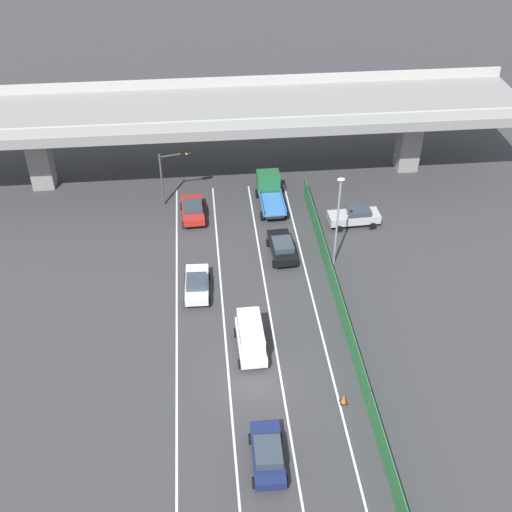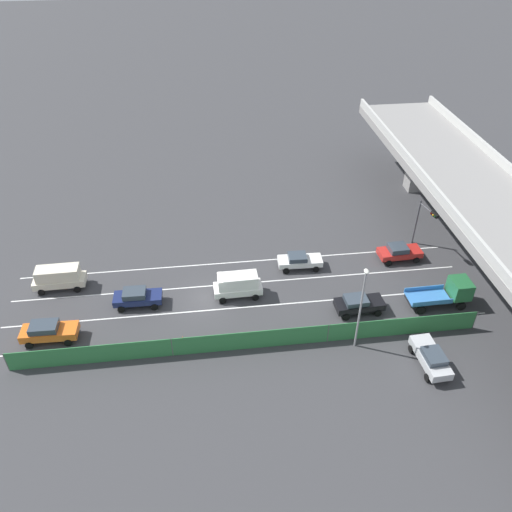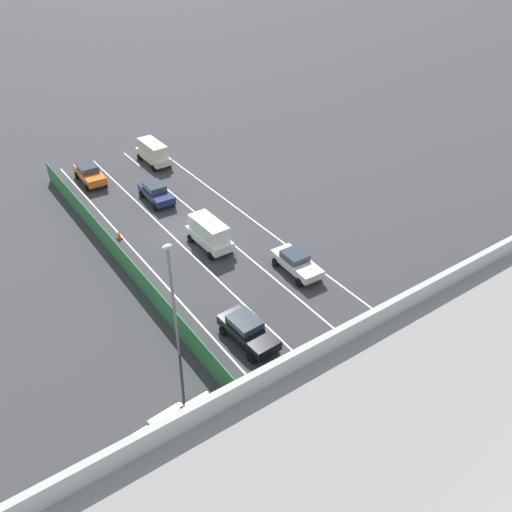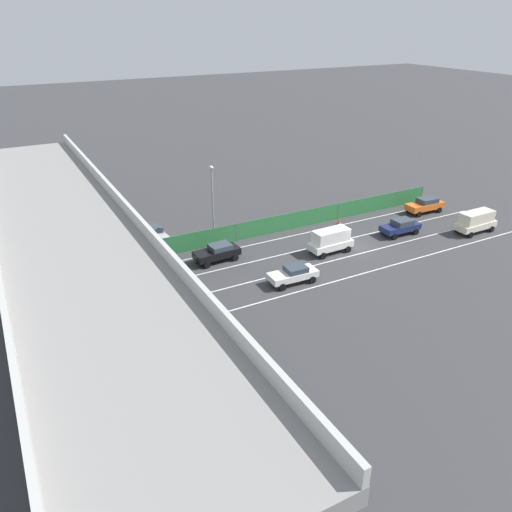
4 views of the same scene
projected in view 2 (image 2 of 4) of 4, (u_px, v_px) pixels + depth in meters
name	position (u px, v px, depth m)	size (l,w,h in m)	color
ground_plane	(210.00, 298.00, 46.76)	(300.00, 300.00, 0.00)	#38383A
lane_line_left_edge	(238.00, 262.00, 51.10)	(0.14, 42.07, 0.01)	silver
lane_line_mid_left	(241.00, 283.00, 48.40)	(0.14, 42.07, 0.01)	silver
lane_line_mid_right	(245.00, 307.00, 45.71)	(0.14, 42.07, 0.01)	silver
lane_line_right_edge	(249.00, 334.00, 43.02)	(0.14, 42.07, 0.01)	silver
elevated_overpass	(498.00, 219.00, 45.48)	(54.42, 9.61, 8.13)	gray
green_fence	(251.00, 340.00, 41.17)	(0.10, 38.17, 1.87)	#2D753D
car_van_white	(238.00, 284.00, 46.26)	(2.06, 4.42, 2.32)	silver
car_sedan_navy	(137.00, 297.00, 45.50)	(2.02, 4.31, 1.60)	navy
car_sedan_red	(399.00, 252.00, 51.02)	(2.21, 4.35, 1.62)	red
car_sedan_black	(359.00, 304.00, 44.77)	(2.15, 4.36, 1.59)	black
car_hatchback_white	(299.00, 260.00, 49.94)	(2.06, 4.36, 1.50)	silver
car_taxi_orange	(48.00, 331.00, 41.97)	(2.05, 4.61, 1.72)	orange
car_van_cream	(59.00, 277.00, 47.17)	(2.02, 4.73, 2.27)	beige
flatbed_truck_blue	(449.00, 292.00, 45.43)	(2.36, 5.56, 2.45)	black
parked_wagon_silver	(431.00, 357.00, 39.72)	(4.46, 2.09, 1.64)	#B2B5B7
traffic_light	(424.00, 218.00, 50.94)	(2.88, 0.82, 5.14)	#47474C
street_lamp	(361.00, 302.00, 39.17)	(0.60, 0.36, 7.90)	gray
traffic_cone	(183.00, 339.00, 42.05)	(0.47, 0.47, 0.73)	orange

